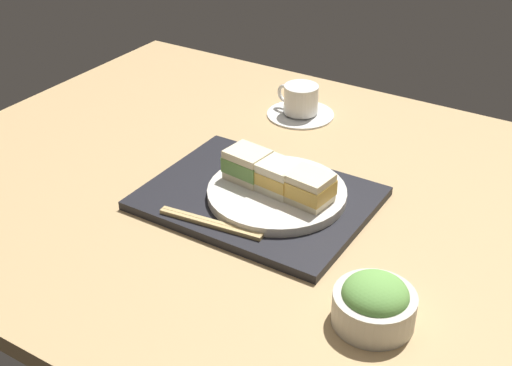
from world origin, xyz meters
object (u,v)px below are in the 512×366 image
at_px(salad_bowl, 374,303).
at_px(chopsticks_pair, 211,223).
at_px(sandwich_plate, 277,193).
at_px(sandwich_far, 309,188).
at_px(sandwich_near, 248,165).
at_px(coffee_cup, 300,103).
at_px(sandwich_middle, 277,176).

relative_size(salad_bowl, chopsticks_pair, 0.62).
height_order(sandwich_plate, sandwich_far, sandwich_far).
height_order(sandwich_near, coffee_cup, sandwich_near).
height_order(sandwich_middle, salad_bowl, sandwich_middle).
bearing_deg(sandwich_plate, sandwich_middle, 0.00).
height_order(sandwich_middle, coffee_cup, sandwich_middle).
relative_size(sandwich_middle, coffee_cup, 0.52).
distance_m(sandwich_plate, chopsticks_pair, 0.14).
distance_m(sandwich_far, chopsticks_pair, 0.17).
relative_size(salad_bowl, coffee_cup, 0.78).
height_order(sandwich_far, salad_bowl, sandwich_far).
bearing_deg(sandwich_middle, sandwich_near, 175.46).
bearing_deg(coffee_cup, salad_bowl, -52.64).
relative_size(sandwich_far, salad_bowl, 0.69).
relative_size(sandwich_near, chopsticks_pair, 0.43).
xyz_separation_m(sandwich_far, salad_bowl, (0.19, -0.18, -0.02)).
bearing_deg(sandwich_near, coffee_cup, 102.90).
xyz_separation_m(sandwich_plate, coffee_cup, (-0.14, 0.33, 0.00)).
distance_m(sandwich_near, chopsticks_pair, 0.14).
distance_m(sandwich_near, sandwich_far, 0.12).
bearing_deg(sandwich_middle, coffee_cup, 112.43).
xyz_separation_m(sandwich_plate, sandwich_middle, (0.00, 0.00, 0.03)).
height_order(salad_bowl, coffee_cup, salad_bowl).
bearing_deg(chopsticks_pair, sandwich_plate, 69.14).
bearing_deg(sandwich_plate, sandwich_far, -4.54).
height_order(sandwich_near, sandwich_middle, sandwich_near).
bearing_deg(sandwich_plate, coffee_cup, 112.43).
xyz_separation_m(sandwich_plate, sandwich_far, (0.06, -0.00, 0.03)).
bearing_deg(sandwich_far, sandwich_middle, 175.46).
height_order(sandwich_plate, sandwich_near, sandwich_near).
xyz_separation_m(sandwich_middle, chopsticks_pair, (-0.05, -0.13, -0.04)).
bearing_deg(chopsticks_pair, salad_bowl, -10.09).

